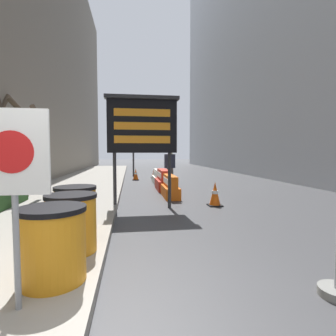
{
  "coord_description": "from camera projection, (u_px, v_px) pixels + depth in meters",
  "views": [
    {
      "loc": [
        0.4,
        -2.42,
        1.7
      ],
      "look_at": [
        1.98,
        8.53,
        1.03
      ],
      "focal_mm": 28.0,
      "sensor_mm": 36.0,
      "label": 1
    }
  ],
  "objects": [
    {
      "name": "jersey_barrier_orange_far",
      "position": [
        170.0,
        188.0,
        9.88
      ],
      "size": [
        0.53,
        1.67,
        0.83
      ],
      "color": "orange",
      "rests_on": "ground_plane"
    },
    {
      "name": "barrel_drum_middle",
      "position": [
        71.0,
        223.0,
        4.05
      ],
      "size": [
        0.78,
        0.78,
        0.9
      ],
      "color": "orange",
      "rests_on": "sidewalk_left"
    },
    {
      "name": "traffic_cone_mid",
      "position": [
        153.0,
        174.0,
        17.16
      ],
      "size": [
        0.32,
        0.32,
        0.57
      ],
      "color": "black",
      "rests_on": "ground_plane"
    },
    {
      "name": "pedestrian_passerby",
      "position": [
        171.0,
        163.0,
        17.59
      ],
      "size": [
        0.49,
        0.37,
        1.66
      ],
      "rotation": [
        0.0,
        0.0,
        3.42
      ],
      "color": "#333338",
      "rests_on": "ground_plane"
    },
    {
      "name": "bare_tree",
      "position": [
        17.0,
        139.0,
        8.83
      ],
      "size": [
        1.82,
        1.83,
        4.18
      ],
      "color": "#4C3D2D",
      "rests_on": "sidewalk_left"
    },
    {
      "name": "traffic_cone_far",
      "position": [
        136.0,
        174.0,
        15.89
      ],
      "size": [
        0.4,
        0.4,
        0.71
      ],
      "color": "black",
      "rests_on": "ground_plane"
    },
    {
      "name": "barrel_drum_back",
      "position": [
        76.0,
        210.0,
        4.96
      ],
      "size": [
        0.78,
        0.78,
        0.9
      ],
      "color": "orange",
      "rests_on": "sidewalk_left"
    },
    {
      "name": "barrel_drum_foreground",
      "position": [
        53.0,
        244.0,
        3.12
      ],
      "size": [
        0.78,
        0.78,
        0.9
      ],
      "color": "orange",
      "rests_on": "sidewalk_left"
    },
    {
      "name": "warning_sign",
      "position": [
        13.0,
        168.0,
        2.48
      ],
      "size": [
        0.67,
        0.08,
        1.96
      ],
      "color": "gray",
      "rests_on": "sidewalk_left"
    },
    {
      "name": "traffic_light_near_curb",
      "position": [
        133.0,
        138.0,
        18.21
      ],
      "size": [
        0.28,
        0.44,
        3.73
      ],
      "color": "#2D2D30",
      "rests_on": "ground_plane"
    },
    {
      "name": "jersey_barrier_red_striped",
      "position": [
        164.0,
        181.0,
        11.82
      ],
      "size": [
        0.64,
        1.92,
        0.91
      ],
      "color": "red",
      "rests_on": "ground_plane"
    },
    {
      "name": "message_board",
      "position": [
        142.0,
        126.0,
        7.73
      ],
      "size": [
        2.16,
        0.36,
        3.34
      ],
      "color": "#28282B",
      "rests_on": "ground_plane"
    },
    {
      "name": "jersey_barrier_white",
      "position": [
        158.0,
        177.0,
        14.25
      ],
      "size": [
        0.52,
        2.19,
        0.75
      ],
      "color": "silver",
      "rests_on": "ground_plane"
    },
    {
      "name": "pedestrian_worker",
      "position": [
        170.0,
        164.0,
        13.38
      ],
      "size": [
        0.56,
        0.45,
        1.84
      ],
      "rotation": [
        0.0,
        0.0,
        0.4
      ],
      "color": "#514C42",
      "rests_on": "ground_plane"
    },
    {
      "name": "ground_plane",
      "position": [
        89.0,
        334.0,
        2.44
      ],
      "size": [
        120.0,
        120.0,
        0.0
      ],
      "primitive_type": "plane",
      "color": "#3F3F42"
    },
    {
      "name": "traffic_cone_near",
      "position": [
        215.0,
        194.0,
        8.26
      ],
      "size": [
        0.43,
        0.43,
        0.76
      ],
      "color": "black",
      "rests_on": "ground_plane"
    }
  ]
}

